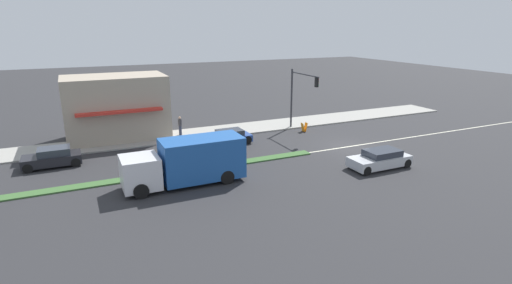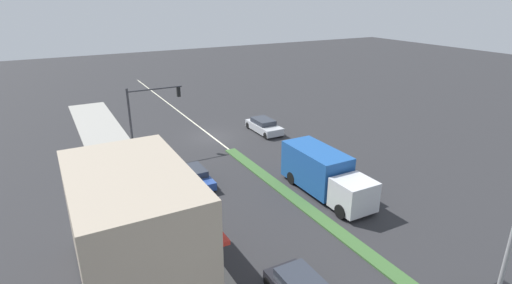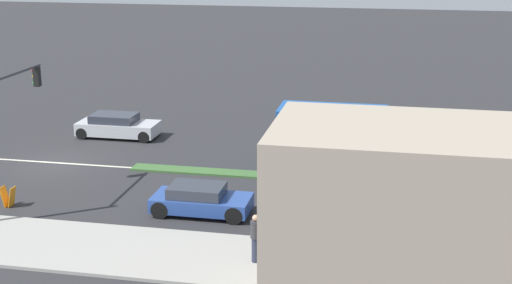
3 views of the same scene
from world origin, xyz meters
TOP-DOWN VIEW (x-y plane):
  - ground_plane at (0.00, 18.00)m, footprint 160.00×160.00m
  - sidewalk_right at (9.00, 18.50)m, footprint 4.00×73.00m
  - lane_marking_center at (0.00, 0.00)m, footprint 0.16×60.00m
  - building_corner_store at (10.76, 16.90)m, footprint 5.75×8.44m
  - traffic_signal_main at (6.12, 1.20)m, footprint 4.59×0.34m
  - pedestrian at (9.07, 11.79)m, footprint 0.34×0.34m
  - warning_aframe_sign at (5.77, 0.79)m, footprint 0.45×0.53m
  - delivery_truck at (-2.20, 14.15)m, footprint 2.44×7.50m
  - sedan_silver at (-5.00, 1.20)m, footprint 1.89×4.40m
  - coupe_blue at (5.00, 8.74)m, footprint 1.79×3.90m

SIDE VIEW (x-z plane):
  - ground_plane at x=0.00m, z-range 0.00..0.00m
  - lane_marking_center at x=0.00m, z-range 0.00..0.01m
  - sidewalk_right at x=9.00m, z-range 0.00..0.12m
  - warning_aframe_sign at x=5.77m, z-range 0.01..0.84m
  - coupe_blue at x=5.00m, z-range -0.01..1.18m
  - sedan_silver at x=-5.00m, z-range -0.02..1.27m
  - pedestrian at x=9.07m, z-range 0.17..1.86m
  - delivery_truck at x=-2.20m, z-range 0.03..2.90m
  - building_corner_store at x=10.76m, z-range 0.12..5.52m
  - traffic_signal_main at x=6.12m, z-range 1.10..6.70m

